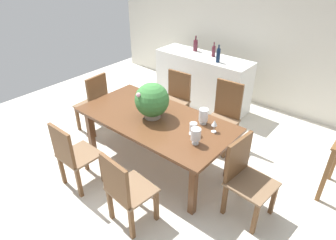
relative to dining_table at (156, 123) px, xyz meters
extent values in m
plane|color=silver|center=(0.00, 0.07, -0.66)|extent=(7.04, 7.04, 0.00)
cube|color=beige|center=(0.00, 2.67, 0.64)|extent=(6.40, 0.10, 2.60)
cube|color=brown|center=(0.00, 0.00, 0.06)|extent=(2.05, 1.04, 0.04)
cube|color=brown|center=(-0.90, -0.40, -0.31)|extent=(0.07, 0.07, 0.70)
cube|color=brown|center=(0.90, -0.40, -0.31)|extent=(0.07, 0.07, 0.70)
cube|color=brown|center=(-0.90, 0.40, -0.31)|extent=(0.07, 0.07, 0.70)
cube|color=brown|center=(0.90, 0.40, -0.31)|extent=(0.07, 0.07, 0.70)
cube|color=brown|center=(-0.64, 0.67, -0.45)|extent=(0.05, 0.05, 0.43)
cube|color=brown|center=(-0.26, 0.70, -0.45)|extent=(0.05, 0.05, 0.43)
cube|color=brown|center=(-0.66, 1.08, -0.45)|extent=(0.05, 0.05, 0.43)
cube|color=brown|center=(-0.28, 1.10, -0.45)|extent=(0.05, 0.05, 0.43)
cube|color=brown|center=(-0.46, 0.89, -0.22)|extent=(0.48, 0.51, 0.03)
cube|color=brown|center=(-0.47, 1.11, 0.02)|extent=(0.42, 0.07, 0.46)
cube|color=brown|center=(0.29, 0.69, -0.45)|extent=(0.05, 0.05, 0.43)
cube|color=brown|center=(0.66, 0.72, -0.45)|extent=(0.05, 0.05, 0.43)
cube|color=brown|center=(0.27, 1.06, -0.45)|extent=(0.05, 0.05, 0.43)
cube|color=brown|center=(0.63, 1.08, -0.45)|extent=(0.05, 0.05, 0.43)
cube|color=brown|center=(0.46, 0.89, -0.22)|extent=(0.47, 0.47, 0.03)
cube|color=brown|center=(0.45, 1.09, 0.07)|extent=(0.41, 0.07, 0.56)
cube|color=brown|center=(1.57, -0.21, -0.45)|extent=(0.05, 0.05, 0.43)
cube|color=brown|center=(1.60, 0.17, -0.45)|extent=(0.05, 0.05, 0.43)
cube|color=brown|center=(1.18, -0.17, -0.45)|extent=(0.05, 0.05, 0.43)
cube|color=brown|center=(1.22, 0.21, -0.45)|extent=(0.05, 0.05, 0.43)
cube|color=brown|center=(1.39, 0.00, -0.22)|extent=(0.50, 0.50, 0.03)
cube|color=brown|center=(1.18, 0.02, 0.03)|extent=(0.08, 0.42, 0.48)
cube|color=brown|center=(-0.28, -0.71, -0.45)|extent=(0.04, 0.04, 0.43)
cube|color=brown|center=(-0.64, -0.71, -0.45)|extent=(0.04, 0.04, 0.43)
cube|color=brown|center=(-0.28, -1.06, -0.45)|extent=(0.04, 0.04, 0.43)
cube|color=brown|center=(-0.64, -1.06, -0.45)|extent=(0.04, 0.04, 0.43)
cube|color=brown|center=(-0.46, -0.89, -0.22)|extent=(0.44, 0.43, 0.03)
cube|color=brown|center=(-0.46, -1.08, 0.02)|extent=(0.40, 0.04, 0.46)
cube|color=brown|center=(-1.58, 0.15, -0.45)|extent=(0.05, 0.05, 0.43)
cube|color=brown|center=(-1.56, -0.18, -0.45)|extent=(0.05, 0.05, 0.43)
cube|color=brown|center=(-1.22, 0.18, -0.45)|extent=(0.05, 0.05, 0.43)
cube|color=brown|center=(-1.20, -0.15, -0.45)|extent=(0.05, 0.05, 0.43)
cube|color=brown|center=(-1.39, 0.00, -0.22)|extent=(0.46, 0.43, 0.03)
cube|color=brown|center=(-1.19, 0.01, 0.06)|extent=(0.06, 0.37, 0.54)
cube|color=brown|center=(0.66, -0.73, -0.45)|extent=(0.05, 0.05, 0.43)
cube|color=brown|center=(0.29, -0.70, -0.45)|extent=(0.05, 0.05, 0.43)
cube|color=brown|center=(0.63, -1.07, -0.45)|extent=(0.05, 0.05, 0.43)
cube|color=brown|center=(0.26, -1.04, -0.45)|extent=(0.05, 0.05, 0.43)
cube|color=brown|center=(0.46, -0.89, -0.22)|extent=(0.48, 0.45, 0.03)
cube|color=brown|center=(0.44, -1.07, 0.02)|extent=(0.41, 0.08, 0.47)
cylinder|color=gray|center=(-0.04, -0.01, 0.12)|extent=(0.21, 0.21, 0.08)
sphere|color=#387538|center=(-0.04, -0.01, 0.32)|extent=(0.43, 0.43, 0.43)
sphere|color=#DB9EB2|center=(0.14, 0.03, 0.31)|extent=(0.04, 0.04, 0.04)
sphere|color=#DB9EB2|center=(-0.02, -0.16, 0.32)|extent=(0.05, 0.05, 0.05)
sphere|color=#DB9EB2|center=(-0.08, -0.20, 0.45)|extent=(0.06, 0.06, 0.06)
sphere|color=#DB9EB2|center=(-0.13, 0.09, 0.41)|extent=(0.05, 0.05, 0.05)
cylinder|color=silver|center=(0.55, 0.28, 0.08)|extent=(0.08, 0.08, 0.01)
cylinder|color=silver|center=(0.55, 0.28, 0.11)|extent=(0.02, 0.02, 0.03)
cylinder|color=silver|center=(0.55, 0.28, 0.20)|extent=(0.11, 0.11, 0.16)
cylinder|color=silver|center=(0.72, -0.13, 0.08)|extent=(0.08, 0.08, 0.01)
cylinder|color=silver|center=(0.72, -0.13, 0.11)|extent=(0.02, 0.02, 0.05)
cylinder|color=silver|center=(0.72, -0.13, 0.20)|extent=(0.11, 0.11, 0.13)
cylinder|color=silver|center=(0.59, 0.01, 0.08)|extent=(0.10, 0.10, 0.01)
cylinder|color=silver|center=(0.59, 0.01, 0.11)|extent=(0.03, 0.03, 0.03)
cylinder|color=silver|center=(0.59, 0.01, 0.17)|extent=(0.09, 0.09, 0.10)
cylinder|color=silver|center=(0.75, 0.21, 0.08)|extent=(0.06, 0.06, 0.00)
cylinder|color=silver|center=(0.75, 0.21, 0.12)|extent=(0.01, 0.01, 0.08)
cone|color=silver|center=(0.75, 0.21, 0.20)|extent=(0.07, 0.07, 0.07)
cube|color=silver|center=(-0.56, 1.91, -0.19)|extent=(1.79, 0.57, 0.95)
cylinder|color=#0F1E38|center=(-0.19, 1.78, 0.40)|extent=(0.07, 0.07, 0.23)
cylinder|color=#0F1E38|center=(-0.19, 1.78, 0.55)|extent=(0.03, 0.03, 0.07)
cylinder|color=#511E28|center=(-0.41, 1.99, 0.38)|extent=(0.07, 0.07, 0.18)
cylinder|color=#511E28|center=(-0.41, 1.99, 0.50)|extent=(0.02, 0.02, 0.07)
cylinder|color=#511E28|center=(-0.84, 2.04, 0.39)|extent=(0.08, 0.08, 0.20)
cylinder|color=#511E28|center=(-0.84, 2.04, 0.53)|extent=(0.03, 0.03, 0.08)
cube|color=brown|center=(1.95, 0.73, -0.29)|extent=(0.05, 0.05, 0.75)
camera|label=1|loc=(2.21, -2.38, 1.99)|focal=31.40mm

